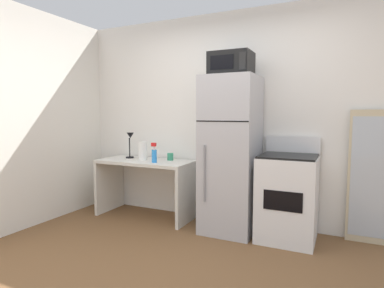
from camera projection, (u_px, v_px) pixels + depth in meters
name	position (u px, v px, depth m)	size (l,w,h in m)	color
ground_plane	(171.00, 283.00, 2.55)	(12.00, 12.00, 0.00)	brown
wall_back_white	(237.00, 118.00, 3.96)	(5.00, 0.10, 2.60)	white
desk	(146.00, 177.00, 4.19)	(1.26, 0.58, 0.75)	silver
desk_lamp	(130.00, 141.00, 4.33)	(0.14, 0.12, 0.35)	black
paper_towel_roll	(143.00, 151.00, 4.19)	(0.11, 0.11, 0.24)	white
spray_bottle	(154.00, 155.00, 3.96)	(0.06, 0.06, 0.25)	#2D8CEA
coffee_mug	(170.00, 157.00, 4.16)	(0.08, 0.08, 0.10)	#338C66
refrigerator	(231.00, 155.00, 3.64)	(0.59, 0.65, 1.78)	#B7B7BC
microwave	(231.00, 64.00, 3.52)	(0.46, 0.35, 0.26)	black
oven_range	(287.00, 197.00, 3.41)	(0.59, 0.61, 1.10)	white
leaning_mirror	(371.00, 177.00, 3.28)	(0.44, 0.03, 1.40)	#C6B793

